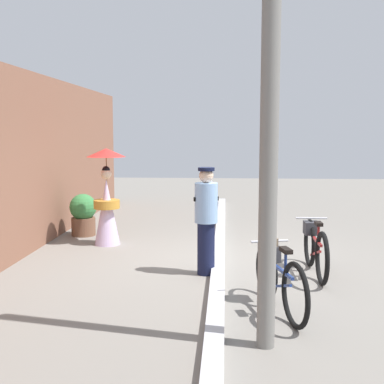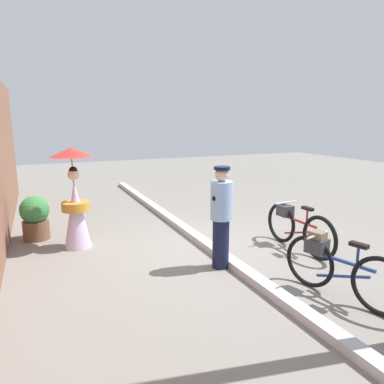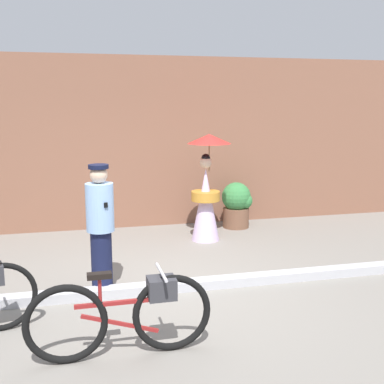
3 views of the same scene
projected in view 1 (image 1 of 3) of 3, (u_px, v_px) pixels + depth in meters
ground_plane at (219, 263)px, 8.13m from camera, size 30.00×30.00×0.00m
building_wall at (6, 165)px, 8.18m from camera, size 14.00×0.40×3.19m
sidewalk_curb at (219, 259)px, 8.13m from camera, size 14.00×0.20×0.12m
bicycle_near_officer at (315, 247)px, 7.44m from camera, size 1.73×0.48×0.84m
bicycle_far_side at (278, 275)px, 5.92m from camera, size 1.65×0.57×0.82m
person_officer at (206, 218)px, 7.37m from camera, size 0.34×0.37×1.61m
person_with_parasol at (107, 198)px, 9.36m from camera, size 0.74×0.74×1.82m
potted_plant_by_door at (84, 213)px, 10.24m from camera, size 0.56×0.55×0.86m
utility_pole at (270, 103)px, 4.67m from camera, size 0.18×0.18×4.80m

